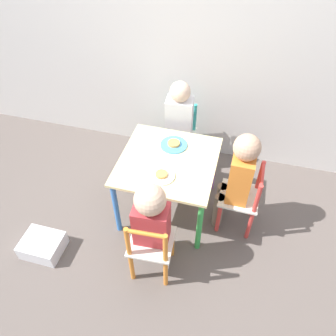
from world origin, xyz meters
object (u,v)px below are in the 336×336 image
at_px(chair_teal, 179,137).
at_px(child_right, 238,175).
at_px(kids_table, 168,167).
at_px(plate_front, 162,175).
at_px(chair_red, 242,199).
at_px(child_back, 179,121).
at_px(storage_bin, 43,245).
at_px(child_front, 152,219).
at_px(chair_orange, 151,247).
at_px(plate_back, 174,144).

height_order(chair_teal, child_right, child_right).
xyz_separation_m(kids_table, plate_front, (-0.00, -0.15, 0.08)).
xyz_separation_m(chair_red, child_back, (-0.56, 0.47, 0.20)).
height_order(chair_red, storage_bin, chair_red).
height_order(kids_table, storage_bin, kids_table).
distance_m(child_back, storage_bin, 1.31).
bearing_deg(child_right, storage_bin, -63.27).
height_order(child_back, child_front, child_back).
xyz_separation_m(chair_orange, child_front, (-0.00, 0.06, 0.19)).
relative_size(chair_teal, plate_front, 3.23).
height_order(chair_red, plate_front, chair_red).
bearing_deg(child_front, chair_teal, -89.51).
relative_size(kids_table, child_back, 0.80).
bearing_deg(plate_front, plate_back, 90.00).
height_order(kids_table, plate_front, plate_front).
bearing_deg(child_right, plate_back, -108.27).
xyz_separation_m(kids_table, child_right, (0.46, -0.01, 0.06)).
bearing_deg(chair_red, chair_orange, -42.68).
height_order(kids_table, chair_orange, chair_orange).
distance_m(kids_table, chair_teal, 0.54).
relative_size(chair_red, child_back, 0.68).
xyz_separation_m(plate_back, plate_front, (-0.00, -0.31, 0.00)).
bearing_deg(child_back, child_front, -90.46).
relative_size(kids_table, chair_teal, 1.18).
xyz_separation_m(kids_table, chair_red, (0.52, -0.01, -0.16)).
xyz_separation_m(child_right, plate_back, (-0.46, 0.16, 0.02)).
distance_m(chair_teal, child_front, 1.00).
bearing_deg(storage_bin, chair_red, 24.76).
relative_size(kids_table, chair_red, 1.18).
bearing_deg(chair_red, chair_teal, -132.22).
xyz_separation_m(chair_orange, child_right, (0.43, 0.51, 0.21)).
bearing_deg(chair_red, kids_table, -90.00).
relative_size(chair_teal, chair_red, 1.00).
relative_size(kids_table, child_front, 0.85).
bearing_deg(child_front, chair_red, -141.17).
height_order(chair_red, child_front, child_front).
xyz_separation_m(kids_table, chair_teal, (-0.04, 0.52, -0.16)).
xyz_separation_m(chair_red, child_right, (-0.06, 0.00, 0.21)).
relative_size(chair_orange, storage_bin, 2.06).
height_order(child_back, plate_back, child_back).
xyz_separation_m(chair_teal, child_right, (0.50, -0.53, 0.21)).
relative_size(plate_back, plate_front, 1.11).
bearing_deg(storage_bin, plate_front, 30.70).
height_order(child_right, plate_front, child_right).
distance_m(child_back, child_right, 0.68).
bearing_deg(plate_back, chair_red, -17.14).
height_order(kids_table, child_back, child_back).
xyz_separation_m(chair_red, storage_bin, (-1.24, -0.57, -0.21)).
xyz_separation_m(child_right, plate_front, (-0.46, -0.15, 0.02)).
xyz_separation_m(child_back, storage_bin, (-0.68, -1.04, -0.41)).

